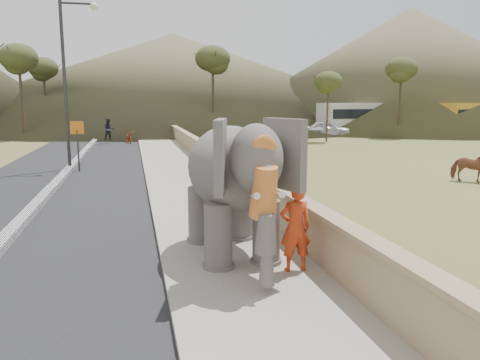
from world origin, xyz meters
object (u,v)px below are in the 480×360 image
lamppost (71,68)px  motorcyclist (120,134)px  elephant_and_man (232,187)px  cow (471,167)px

lamppost → motorcyclist: 14.94m
elephant_and_man → cow: bearing=31.3°
cow → elephant_and_man: elephant_and_man is taller
lamppost → cow: lamppost is taller
elephant_and_man → motorcyclist: 28.80m
elephant_and_man → motorcyclist: (-2.94, 28.64, -0.78)m
cow → motorcyclist: (-14.57, 21.58, 0.13)m
cow → motorcyclist: motorcyclist is taller
cow → motorcyclist: size_ratio=0.62×
lamppost → elephant_and_man: size_ratio=1.99×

